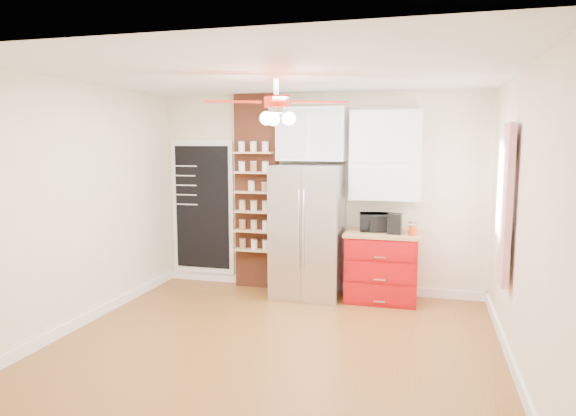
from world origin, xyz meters
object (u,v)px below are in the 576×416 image
(red_cabinet, at_px, (382,266))
(pantry_jar_oats, at_px, (251,186))
(ceiling_fan, at_px, (276,103))
(toaster_oven, at_px, (376,222))
(fridge, at_px, (308,231))
(coffee_maker, at_px, (395,224))
(canister_left, at_px, (412,230))

(red_cabinet, distance_m, pantry_jar_oats, 2.07)
(ceiling_fan, xyz_separation_m, toaster_oven, (0.83, 1.75, -1.41))
(fridge, bearing_deg, coffee_maker, -0.40)
(ceiling_fan, distance_m, coffee_maker, 2.39)
(fridge, bearing_deg, canister_left, -4.24)
(fridge, distance_m, toaster_oven, 0.90)
(pantry_jar_oats, bearing_deg, ceiling_fan, -63.71)
(red_cabinet, relative_size, pantry_jar_oats, 7.06)
(toaster_oven, distance_m, pantry_jar_oats, 1.77)
(fridge, xyz_separation_m, coffee_maker, (1.12, -0.01, 0.15))
(coffee_maker, bearing_deg, canister_left, -20.07)
(fridge, height_order, coffee_maker, fridge)
(ceiling_fan, bearing_deg, fridge, 91.76)
(red_cabinet, bearing_deg, pantry_jar_oats, 176.06)
(red_cabinet, relative_size, coffee_maker, 3.71)
(ceiling_fan, bearing_deg, canister_left, 49.88)
(canister_left, bearing_deg, red_cabinet, 158.02)
(red_cabinet, bearing_deg, coffee_maker, -20.86)
(fridge, bearing_deg, toaster_oven, 7.62)
(fridge, distance_m, coffee_maker, 1.13)
(ceiling_fan, bearing_deg, coffee_maker, 56.54)
(red_cabinet, height_order, pantry_jar_oats, pantry_jar_oats)
(ceiling_fan, distance_m, canister_left, 2.48)
(toaster_oven, bearing_deg, red_cabinet, -45.57)
(toaster_oven, bearing_deg, coffee_maker, -36.12)
(canister_left, distance_m, pantry_jar_oats, 2.25)
(toaster_oven, bearing_deg, pantry_jar_oats, 169.39)
(canister_left, height_order, pantry_jar_oats, pantry_jar_oats)
(ceiling_fan, xyz_separation_m, coffee_maker, (1.07, 1.62, -1.40))
(coffee_maker, distance_m, pantry_jar_oats, 2.01)
(coffee_maker, xyz_separation_m, pantry_jar_oats, (-1.96, 0.18, 0.41))
(pantry_jar_oats, bearing_deg, canister_left, -7.16)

